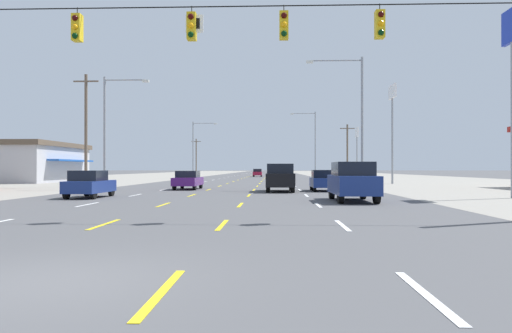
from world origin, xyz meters
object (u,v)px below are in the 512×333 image
object	(u,v)px
sedan_inner_left_far	(188,180)
pole_sign_right_row_1	(392,108)
streetlight_right_row_1	(313,140)
pole_sign_right_row_2	(357,140)
streetlight_left_row_0	(109,124)
streetlight_left_row_1	(196,145)
hatchback_center_turn_farther	(258,173)
hatchback_far_left_near	(90,184)
suv_far_right_nearest	(353,181)
hatchback_far_right_midfar	(323,180)
streetlight_right_row_0	(356,113)
suv_inner_right_mid	(280,177)
sedan_inner_right_farthest	(274,171)

from	to	relation	value
sedan_inner_left_far	pole_sign_right_row_1	distance (m)	25.16
sedan_inner_left_far	streetlight_right_row_1	distance (m)	43.66
pole_sign_right_row_1	pole_sign_right_row_2	world-z (taller)	pole_sign_right_row_1
streetlight_left_row_0	streetlight_left_row_1	distance (m)	41.26
hatchback_center_turn_farther	streetlight_left_row_0	distance (m)	56.19
hatchback_far_left_near	hatchback_center_turn_farther	xyz separation A→B (m)	(7.27, 65.84, 0.00)
streetlight_left_row_0	suv_far_right_nearest	bearing A→B (deg)	-37.39
hatchback_far_right_midfar	streetlight_left_row_1	bearing A→B (deg)	110.83
pole_sign_right_row_1	pole_sign_right_row_2	distance (m)	27.86
sedan_inner_left_far	hatchback_center_turn_farther	distance (m)	55.22
hatchback_far_left_near	hatchback_far_right_midfar	xyz separation A→B (m)	(14.01, 8.33, 0.00)
streetlight_right_row_0	streetlight_right_row_1	world-z (taller)	streetlight_right_row_1
streetlight_left_row_0	streetlight_left_row_1	size ratio (longest dim) A/B	0.95
hatchback_far_left_near	streetlight_right_row_0	world-z (taller)	streetlight_right_row_0
suv_far_right_nearest	streetlight_left_row_0	world-z (taller)	streetlight_left_row_0
suv_far_right_nearest	streetlight_left_row_1	world-z (taller)	streetlight_left_row_1
suv_far_right_nearest	suv_inner_right_mid	size ratio (longest dim) A/B	1.00
hatchback_far_right_midfar	pole_sign_right_row_1	size ratio (longest dim) A/B	0.37
suv_far_right_nearest	streetlight_right_row_0	size ratio (longest dim) A/B	0.47
suv_far_right_nearest	hatchback_far_right_midfar	size ratio (longest dim) A/B	1.26
sedan_inner_left_far	streetlight_right_row_1	size ratio (longest dim) A/B	0.41
sedan_inner_left_far	pole_sign_right_row_2	size ratio (longest dim) A/B	0.53
pole_sign_right_row_2	streetlight_left_row_0	world-z (taller)	streetlight_left_row_0
suv_inner_right_mid	pole_sign_right_row_1	xyz separation A→B (m)	(12.28, 17.40, 7.10)
streetlight_left_row_0	streetlight_right_row_0	xyz separation A→B (m)	(19.49, 0.00, 0.82)
pole_sign_right_row_1	streetlight_left_row_1	distance (m)	37.47
sedan_inner_left_far	streetlight_left_row_0	xyz separation A→B (m)	(-6.29, -0.04, 4.40)
hatchback_center_turn_farther	pole_sign_right_row_2	world-z (taller)	pole_sign_right_row_2
suv_far_right_nearest	streetlight_left_row_0	size ratio (longest dim) A/B	0.55
hatchback_far_right_midfar	hatchback_center_turn_farther	distance (m)	57.91
suv_inner_right_mid	sedan_inner_right_farthest	distance (m)	99.98
pole_sign_right_row_2	streetlight_left_row_1	xyz separation A→B (m)	(-26.83, -0.67, -0.87)
hatchback_far_left_near	suv_inner_right_mid	xyz separation A→B (m)	(10.85, 7.45, 0.24)
hatchback_far_right_midfar	sedan_inner_right_farthest	xyz separation A→B (m)	(-3.61, 99.11, -0.03)
pole_sign_right_row_2	streetlight_right_row_1	bearing A→B (deg)	-174.81
suv_inner_right_mid	suv_far_right_nearest	bearing A→B (deg)	-70.14
suv_inner_right_mid	hatchback_far_right_midfar	distance (m)	3.29
suv_inner_right_mid	streetlight_left_row_1	distance (m)	46.71
streetlight_right_row_0	streetlight_right_row_1	xyz separation A→B (m)	(0.05, 41.26, 0.32)
sedan_inner_right_farthest	suv_far_right_nearest	bearing A→B (deg)	-87.93
pole_sign_right_row_2	streetlight_left_row_0	distance (m)	49.82
sedan_inner_right_farthest	streetlight_left_row_1	distance (m)	57.17
streetlight_left_row_1	hatchback_center_turn_farther	bearing A→B (deg)	54.60
sedan_inner_right_farthest	hatchback_far_right_midfar	bearing A→B (deg)	-87.91
streetlight_right_row_1	suv_inner_right_mid	bearing A→B (deg)	-97.74
streetlight_left_row_1	streetlight_right_row_0	bearing A→B (deg)	-64.78
sedan_inner_right_farthest	streetlight_left_row_0	size ratio (longest dim) A/B	0.50
sedan_inner_right_farthest	suv_inner_right_mid	bearing A→B (deg)	-89.74
hatchback_far_right_midfar	hatchback_center_turn_farther	size ratio (longest dim) A/B	1.00
hatchback_far_right_midfar	hatchback_center_turn_farther	world-z (taller)	same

